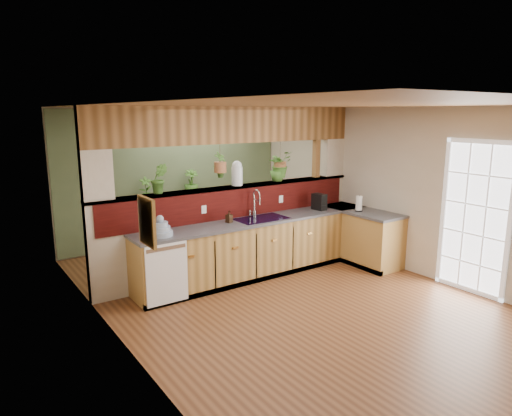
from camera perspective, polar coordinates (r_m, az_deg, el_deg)
ground at (r=6.46m, az=3.90°, el=-11.06°), size 4.60×7.00×0.01m
ceiling at (r=5.95m, az=4.26°, el=12.67°), size 4.60×7.00×0.01m
wall_back at (r=9.03m, az=-9.99°, el=3.96°), size 4.60×0.02×2.60m
wall_left at (r=5.00m, az=-16.97°, el=-2.71°), size 0.02×7.00×2.60m
wall_right at (r=7.71m, az=17.54°, el=2.25°), size 0.02×7.00×2.60m
pass_through_partition at (r=7.19m, az=-2.49°, el=1.25°), size 4.60×0.21×2.60m
pass_through_ledge at (r=7.15m, az=-2.71°, el=2.64°), size 4.60×0.21×0.04m
header_beam at (r=7.06m, az=-2.79°, el=10.32°), size 4.60×0.15×0.55m
sage_backwall at (r=9.01m, az=-9.94°, el=3.95°), size 4.55×0.02×2.55m
countertop at (r=7.45m, az=4.82°, el=-4.28°), size 4.14×1.52×0.90m
dishwasher at (r=6.11m, az=-11.07°, el=-8.03°), size 0.58×0.03×0.82m
navy_sink at (r=7.09m, az=0.66°, el=-1.95°), size 0.82×0.50×0.18m
french_door at (r=7.03m, az=25.63°, el=-1.35°), size 0.06×1.02×2.16m
framed_print at (r=4.21m, az=-13.44°, el=-1.68°), size 0.04×0.35×0.45m
faucet at (r=7.14m, az=-0.07°, el=0.75°), size 0.19×0.19×0.44m
dish_stack at (r=6.19m, az=-11.86°, el=-2.66°), size 0.32×0.32×0.28m
soap_dispenser at (r=6.81m, az=-3.38°, el=-1.08°), size 0.10×0.10×0.18m
coffee_maker at (r=7.76m, az=7.95°, el=0.69°), size 0.15×0.25×0.27m
paper_towel at (r=7.77m, az=12.75°, el=0.51°), size 0.13×0.13×0.27m
glass_jar at (r=7.14m, az=-2.39°, el=4.38°), size 0.17×0.17×0.39m
ledge_plant_left at (r=6.55m, az=-12.00°, el=3.63°), size 0.29×0.26×0.43m
ledge_plant_right at (r=7.59m, az=2.68°, el=4.96°), size 0.30×0.30×0.43m
hanging_plant_a at (r=6.95m, az=-4.52°, el=6.44°), size 0.25×0.21×0.52m
hanging_plant_b at (r=7.60m, az=3.04°, el=6.88°), size 0.45×0.40×0.56m
shelving_console at (r=8.88m, az=-10.10°, el=-1.42°), size 1.39×0.81×0.90m
shelf_plant_a at (r=8.55m, az=-13.60°, el=2.42°), size 0.24×0.17×0.42m
shelf_plant_b at (r=8.91m, az=-8.09°, el=3.21°), size 0.31×0.31×0.48m
floor_plant at (r=8.88m, az=-0.93°, el=-2.14°), size 0.75×0.68×0.73m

